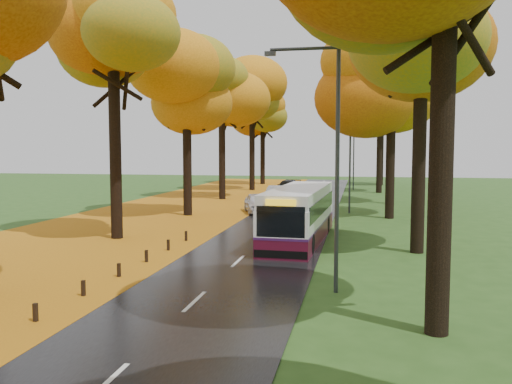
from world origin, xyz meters
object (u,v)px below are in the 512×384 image
(car_dark, at_px, (288,187))
(streetlamp_far, at_px, (351,148))
(streetlamp_near, at_px, (330,148))
(streetlamp_mid, at_px, (347,148))
(car_white, at_px, (257,203))
(bus, at_px, (300,213))
(car_silver, at_px, (276,194))

(car_dark, bearing_deg, streetlamp_far, 56.62)
(car_dark, bearing_deg, streetlamp_near, -72.85)
(streetlamp_near, xyz_separation_m, streetlamp_mid, (0.00, 22.00, 0.00))
(streetlamp_mid, distance_m, car_white, 7.55)
(car_white, height_order, car_dark, car_white)
(car_white, bearing_deg, streetlamp_near, -91.79)
(streetlamp_mid, bearing_deg, bus, -99.07)
(streetlamp_mid, height_order, bus, streetlamp_mid)
(streetlamp_far, bearing_deg, car_silver, -112.42)
(streetlamp_near, relative_size, streetlamp_far, 1.00)
(streetlamp_near, bearing_deg, car_white, 106.90)
(bus, height_order, car_dark, bus)
(streetlamp_near, xyz_separation_m, car_white, (-6.30, 20.72, -3.97))
(streetlamp_mid, relative_size, car_white, 1.93)
(streetlamp_near, relative_size, bus, 0.77)
(streetlamp_mid, relative_size, streetlamp_far, 1.00)
(streetlamp_near, relative_size, car_silver, 1.94)
(streetlamp_near, bearing_deg, car_silver, 102.06)
(streetlamp_near, xyz_separation_m, bus, (-2.00, 9.49, -3.26))
(streetlamp_near, distance_m, bus, 10.23)
(car_white, bearing_deg, car_dark, 71.04)
(streetlamp_far, height_order, car_dark, streetlamp_far)
(streetlamp_mid, relative_size, car_silver, 1.94)
(car_dark, bearing_deg, streetlamp_mid, -59.68)
(streetlamp_mid, distance_m, bus, 13.08)
(car_silver, height_order, car_dark, car_dark)
(streetlamp_near, xyz_separation_m, car_dark, (-6.22, 36.83, -3.99))
(streetlamp_mid, height_order, streetlamp_far, same)
(car_white, bearing_deg, streetlamp_far, 56.17)
(bus, xyz_separation_m, car_dark, (-4.22, 27.34, -0.72))
(streetlamp_near, relative_size, streetlamp_mid, 1.00)
(streetlamp_mid, relative_size, bus, 0.77)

